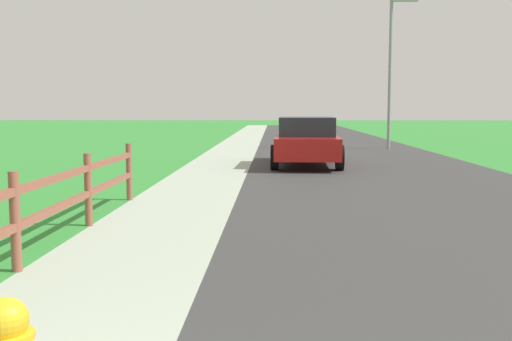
% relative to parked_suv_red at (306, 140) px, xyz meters
% --- Properties ---
extents(ground_plane, '(120.00, 120.00, 0.00)m').
position_rel_parked_suv_red_xyz_m(ground_plane, '(-1.69, 7.91, -0.77)').
color(ground_plane, '#328734').
extents(road_asphalt, '(7.00, 66.00, 0.01)m').
position_rel_parked_suv_red_xyz_m(road_asphalt, '(1.81, 9.91, -0.76)').
color(road_asphalt, '#373737').
rests_on(road_asphalt, ground).
extents(curb_concrete, '(6.00, 66.00, 0.01)m').
position_rel_parked_suv_red_xyz_m(curb_concrete, '(-4.69, 9.91, -0.76)').
color(curb_concrete, '#A7B5A0').
rests_on(curb_concrete, ground).
extents(grass_verge, '(5.00, 66.00, 0.00)m').
position_rel_parked_suv_red_xyz_m(grass_verge, '(-6.19, 9.91, -0.76)').
color(grass_verge, '#328734').
rests_on(grass_verge, ground).
extents(rail_fence, '(0.11, 10.16, 1.08)m').
position_rel_parked_suv_red_xyz_m(rail_fence, '(-3.71, -12.15, -0.13)').
color(rail_fence, brown).
rests_on(rail_fence, ground).
extents(parked_suv_red, '(2.16, 4.94, 1.48)m').
position_rel_parked_suv_red_xyz_m(parked_suv_red, '(0.00, 0.00, 0.00)').
color(parked_suv_red, maroon).
rests_on(parked_suv_red, ground).
extents(street_lamp, '(1.17, 0.20, 6.40)m').
position_rel_parked_suv_red_xyz_m(street_lamp, '(4.03, 7.59, 3.04)').
color(street_lamp, gray).
rests_on(street_lamp, ground).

